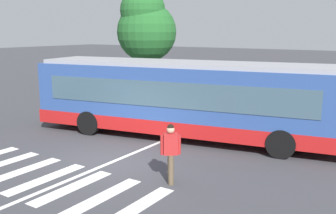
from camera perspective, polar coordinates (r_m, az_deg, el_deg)
name	(u,v)px	position (r m, az deg, el deg)	size (l,w,h in m)	color
ground_plane	(109,161)	(13.06, -8.74, -7.91)	(160.00, 160.00, 0.00)	#3D3D42
city_transit_bus	(181,98)	(15.40, 1.92, 1.28)	(12.56, 4.79, 3.06)	black
pedestrian_crossing_street	(171,150)	(10.84, 0.39, -6.41)	(0.48, 0.45, 1.72)	brown
parked_car_charcoal	(216,81)	(27.12, 7.20, 3.78)	(2.00, 4.57, 1.35)	black
parked_car_champagne	(254,85)	(25.82, 12.70, 3.22)	(1.89, 4.51, 1.35)	black
parked_car_white	(293,89)	(24.70, 18.07, 2.58)	(1.99, 4.56, 1.35)	black
background_tree_left	(146,26)	(30.42, -3.35, 11.93)	(4.62, 4.62, 7.50)	brown
crosswalk_painted_stripes	(45,179)	(11.98, -17.72, -10.10)	(7.20, 2.75, 0.01)	silver
lane_center_line	(149,147)	(14.42, -2.90, -5.91)	(0.16, 24.00, 0.01)	silver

